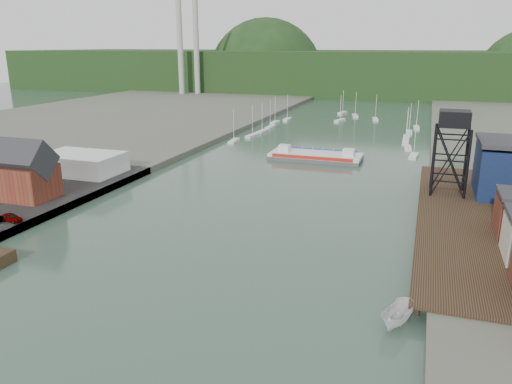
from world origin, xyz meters
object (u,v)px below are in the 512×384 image
Objects in this scene: lift_tower at (454,124)px; car_west_a at (11,217)px; motorboat at (398,316)px; harbor_building at (21,175)px; chain_ferry at (316,156)px.

lift_tower is 3.92× the size of car_west_a.
motorboat is 63.76m from car_west_a.
car_west_a is (8.00, -11.42, -3.79)m from harbor_building.
lift_tower is 51.72m from motorboat.
lift_tower reaches higher than chain_ferry.
lift_tower reaches higher than harbor_building.
motorboat is (70.98, -21.31, -4.84)m from harbor_building.
harbor_building is 2.99× the size of car_west_a.
lift_tower is 0.65× the size of chain_ferry.
harbor_building is 74.27m from motorboat.
harbor_building is at bearing 43.55° from car_west_a.
chain_ferry is at bearing 137.57° from lift_tower.
chain_ferry is 6.00× the size of car_west_a.
lift_tower reaches higher than car_west_a.
motorboat is (-6.02, -49.31, -14.40)m from lift_tower.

